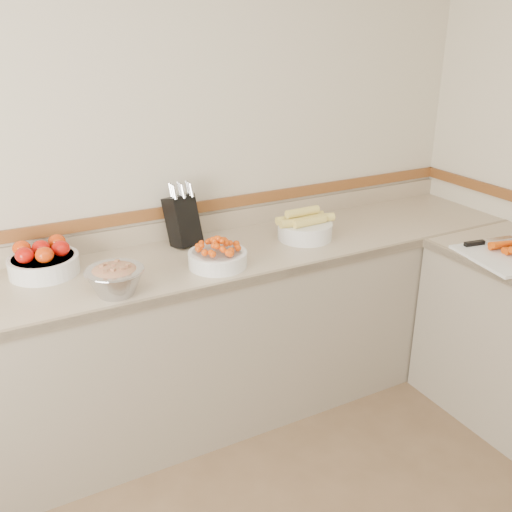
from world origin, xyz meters
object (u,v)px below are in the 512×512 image
knife_block (182,219)px  tomato_bowl (43,260)px  rhubarb_bowl (115,278)px  cherry_tomato_bowl (218,256)px  corn_bowl (305,227)px

knife_block → tomato_bowl: (-0.69, -0.05, -0.07)m
tomato_bowl → rhubarb_bowl: bearing=-57.8°
knife_block → cherry_tomato_bowl: 0.35m
corn_bowl → rhubarb_bowl: bearing=-169.7°
knife_block → tomato_bowl: bearing=-176.0°
corn_bowl → rhubarb_bowl: (-1.06, -0.19, 0.01)m
tomato_bowl → rhubarb_bowl: tomato_bowl is taller
tomato_bowl → knife_block: bearing=4.0°
corn_bowl → rhubarb_bowl: corn_bowl is taller
knife_block → cherry_tomato_bowl: knife_block is taller
cherry_tomato_bowl → corn_bowl: 0.57m
knife_block → corn_bowl: (0.60, -0.22, -0.07)m
tomato_bowl → rhubarb_bowl: 0.43m
corn_bowl → cherry_tomato_bowl: bearing=-167.7°
corn_bowl → rhubarb_bowl: 1.08m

